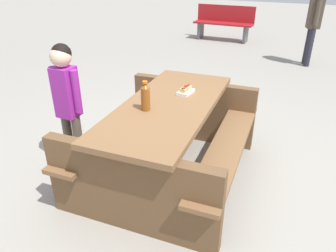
{
  "coord_description": "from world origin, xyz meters",
  "views": [
    {
      "loc": [
        -2.39,
        -1.08,
        1.89
      ],
      "look_at": [
        0.0,
        0.0,
        0.52
      ],
      "focal_mm": 34.36,
      "sensor_mm": 36.0,
      "label": 1
    }
  ],
  "objects": [
    {
      "name": "bystander_adult",
      "position": [
        4.48,
        -1.01,
        1.02
      ],
      "size": [
        0.38,
        0.28,
        1.59
      ],
      "color": "#262633",
      "rests_on": "ground"
    },
    {
      "name": "park_bench_near",
      "position": [
        5.98,
        1.11,
        0.45
      ],
      "size": [
        0.42,
        1.51,
        0.85
      ],
      "color": "maroon",
      "rests_on": "ground"
    },
    {
      "name": "soda_bottle",
      "position": [
        -0.2,
        0.12,
        0.87
      ],
      "size": [
        0.08,
        0.08,
        0.26
      ],
      "color": "brown",
      "rests_on": "picnic_table"
    },
    {
      "name": "ground_plane",
      "position": [
        0.0,
        0.0,
        0.0
      ],
      "size": [
        30.0,
        30.0,
        0.0
      ],
      "primitive_type": "plane",
      "color": "gray",
      "rests_on": "ground"
    },
    {
      "name": "picnic_table",
      "position": [
        0.0,
        0.0,
        0.44
      ],
      "size": [
        1.87,
        1.49,
        0.75
      ],
      "color": "brown",
      "rests_on": "ground"
    },
    {
      "name": "child_in_coat",
      "position": [
        -0.25,
        0.92,
        0.8
      ],
      "size": [
        0.2,
        0.31,
        1.25
      ],
      "color": "brown",
      "rests_on": "ground"
    },
    {
      "name": "hotdog_tray",
      "position": [
        0.29,
        -0.06,
        0.78
      ],
      "size": [
        0.19,
        0.13,
        0.08
      ],
      "color": "white",
      "rests_on": "picnic_table"
    }
  ]
}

